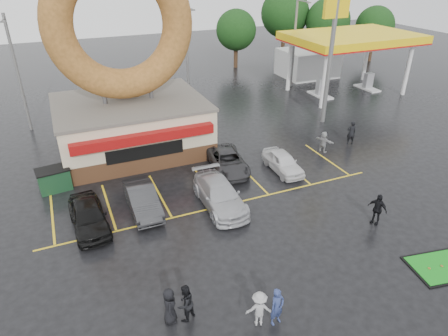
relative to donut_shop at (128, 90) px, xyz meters
name	(u,v)px	position (x,y,z in m)	size (l,w,h in m)	color
ground	(249,240)	(3.00, -12.97, -4.46)	(120.00, 120.00, 0.00)	black
donut_shop	(128,90)	(0.00, 0.00, 0.00)	(10.20, 8.70, 13.50)	#472B19
gas_station	(331,51)	(23.00, 7.97, -0.77)	(12.30, 13.65, 5.90)	silver
shell_sign	(333,32)	(16.00, -0.97, 2.91)	(2.20, 0.36, 10.60)	slate
streetlight_left	(17,72)	(-7.00, 6.95, 0.32)	(0.40, 2.21, 9.00)	slate
streetlight_mid	(187,53)	(7.00, 7.95, 0.32)	(0.40, 2.21, 9.00)	slate
streetlight_right	(295,41)	(19.00, 8.95, 0.32)	(0.40, 2.21, 9.00)	slate
tree_far_a	(328,21)	(29.00, 17.03, 0.72)	(5.60, 5.60, 8.00)	#332114
tree_far_b	(375,26)	(35.00, 15.03, 0.07)	(4.90, 4.90, 7.00)	#332114
tree_far_c	(285,13)	(25.00, 21.03, 1.37)	(6.30, 6.30, 9.00)	#332114
tree_far_d	(236,30)	(17.00, 19.03, 0.07)	(4.90, 4.90, 7.00)	#332114
car_black	(88,216)	(-4.19, -8.70, -3.73)	(1.73, 4.29, 1.46)	black
car_dgrey	(142,199)	(-1.25, -8.19, -3.76)	(1.49, 4.27, 1.41)	#2D2D30
car_silver	(220,195)	(2.86, -9.47, -3.74)	(2.03, 5.00, 1.45)	#B7B7BC
car_grey	(228,161)	(5.01, -5.69, -3.82)	(2.13, 4.62, 1.28)	#302F32
car_white	(283,162)	(8.29, -7.27, -3.82)	(1.52, 3.78, 1.29)	silver
person_blue	(277,307)	(1.70, -17.91, -3.63)	(0.61, 0.40, 1.67)	navy
person_blackjkt	(185,303)	(-1.46, -16.35, -3.64)	(0.80, 0.63, 1.65)	black
person_hoodie	(259,309)	(1.04, -17.69, -3.68)	(1.01, 0.58, 1.57)	gray
person_bystander	(170,306)	(-2.04, -16.21, -3.66)	(0.78, 0.51, 1.60)	black
person_cameraman	(377,209)	(9.81, -14.29, -3.58)	(1.04, 0.43, 1.77)	black
person_walker_near	(324,142)	(12.47, -5.91, -3.68)	(1.45, 0.46, 1.56)	#959598
person_walker_far	(351,133)	(15.16, -5.59, -3.54)	(0.68, 0.44, 1.85)	black
dumpster	(54,180)	(-5.64, -3.85, -3.81)	(1.80, 1.20, 1.30)	#194325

